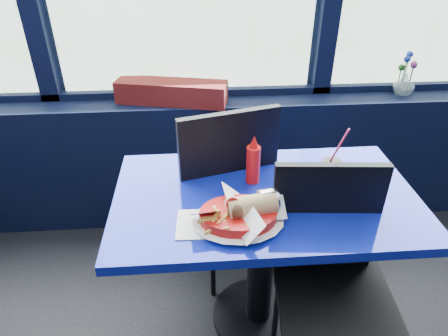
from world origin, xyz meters
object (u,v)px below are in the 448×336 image
chair_near_front (331,273)px  soda_cup (330,176)px  chair_near_back (234,184)px  planter_box (172,92)px  flower_vase (405,82)px  near_table (263,229)px  food_basket (240,214)px  ketchup_bottle (253,162)px

chair_near_front → soda_cup: 0.37m
chair_near_front → chair_near_back: chair_near_back is taller
chair_near_back → planter_box: 0.67m
chair_near_front → flower_vase: (0.73, 1.10, 0.33)m
near_table → food_basket: size_ratio=3.55×
chair_near_front → food_basket: size_ratio=2.82×
ketchup_bottle → chair_near_back: bearing=104.1°
flower_vase → near_table: bearing=-137.8°
planter_box → soda_cup: soda_cup is taller
near_table → chair_near_front: (0.22, -0.24, -0.02)m
flower_vase → food_basket: (-1.07, -1.03, -0.09)m
chair_near_front → flower_vase: bearing=61.3°
ketchup_bottle → chair_near_front: bearing=-52.6°
planter_box → near_table: bearing=-52.1°
near_table → flower_vase: (0.95, 0.86, 0.31)m
ketchup_bottle → soda_cup: soda_cup is taller
flower_vase → soda_cup: flower_vase is taller
chair_near_back → near_table: bearing=91.5°
chair_near_back → ketchup_bottle: size_ratio=4.80×
soda_cup → ketchup_bottle: bearing=162.0°
soda_cup → flower_vase: bearing=50.9°
soda_cup → food_basket: bearing=-155.6°
chair_near_front → planter_box: bearing=124.2°
chair_near_front → planter_box: size_ratio=1.55×
chair_near_back → food_basket: (-0.03, -0.48, 0.20)m
chair_near_front → soda_cup: size_ratio=3.28×
flower_vase → soda_cup: bearing=-129.1°
food_basket → soda_cup: 0.41m
near_table → soda_cup: bearing=0.7°
flower_vase → planter_box: bearing=-179.4°
chair_near_back → ketchup_bottle: chair_near_back is taller
near_table → flower_vase: bearing=42.2°
flower_vase → ketchup_bottle: size_ratio=1.17×
chair_near_back → soda_cup: (0.34, -0.31, 0.23)m
ketchup_bottle → planter_box: bearing=115.3°
near_table → chair_near_front: bearing=-47.7°
food_basket → chair_near_front: bearing=2.4°
chair_near_back → flower_vase: bearing=-167.5°
soda_cup → chair_near_front: bearing=-97.2°
planter_box → flower_vase: (1.34, 0.01, 0.02)m
chair_near_back → soda_cup: 0.52m
near_table → food_basket: 0.30m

